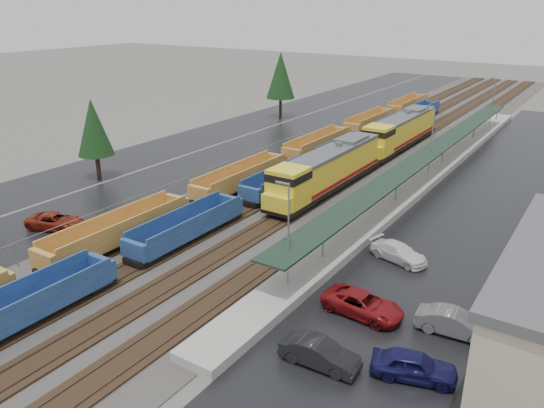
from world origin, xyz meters
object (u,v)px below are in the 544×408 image
at_px(parked_car_east_a, 320,354).
at_px(parked_car_east_c, 399,252).
at_px(locomotive_lead, 326,170).
at_px(parked_car_west_c, 56,221).
at_px(well_string_blue, 282,181).
at_px(parked_car_east_d, 414,366).
at_px(well_string_yellow, 242,179).
at_px(locomotive_trail, 399,131).
at_px(parked_car_east_b, 363,304).
at_px(parked_car_east_e, 455,323).

relative_size(parked_car_east_a, parked_car_east_c, 0.96).
height_order(locomotive_lead, parked_car_west_c, locomotive_lead).
distance_m(parked_car_west_c, parked_car_east_a, 28.66).
relative_size(well_string_blue, parked_car_east_d, 22.32).
bearing_deg(well_string_blue, well_string_yellow, -157.54).
distance_m(parked_car_east_a, parked_car_east_d, 5.01).
height_order(well_string_blue, parked_car_east_d, well_string_blue).
xyz_separation_m(well_string_yellow, well_string_blue, (4.00, 1.65, -0.04)).
xyz_separation_m(locomotive_lead, parked_car_east_c, (12.05, -10.59, -1.82)).
xyz_separation_m(locomotive_trail, parked_car_east_d, (17.71, -44.31, -1.73)).
bearing_deg(parked_car_east_d, well_string_blue, 29.03).
height_order(locomotive_trail, parked_car_west_c, locomotive_trail).
bearing_deg(well_string_blue, parked_car_east_b, -45.24).
height_order(locomotive_lead, parked_car_east_c, locomotive_lead).
distance_m(well_string_yellow, parked_car_east_c, 21.19).
height_order(locomotive_trail, parked_car_east_c, locomotive_trail).
xyz_separation_m(parked_car_east_c, parked_car_east_e, (6.38, -7.47, 0.08)).
xyz_separation_m(well_string_blue, parked_car_west_c, (-11.38, -19.26, -0.42)).
bearing_deg(parked_car_east_c, well_string_blue, 76.89).
distance_m(locomotive_lead, parked_car_east_d, 29.32).
relative_size(parked_car_east_b, parked_car_east_e, 1.14).
bearing_deg(parked_car_east_e, well_string_blue, 49.33).
bearing_deg(locomotive_lead, parked_car_west_c, -125.78).
bearing_deg(locomotive_trail, parked_car_east_a, -74.21).
height_order(locomotive_trail, well_string_yellow, locomotive_trail).
relative_size(parked_car_east_b, parked_car_east_d, 1.17).
bearing_deg(locomotive_lead, parked_car_east_e, -44.44).
bearing_deg(parked_car_west_c, well_string_blue, -51.38).
xyz_separation_m(parked_car_west_c, parked_car_east_a, (28.41, -3.76, 0.03)).
bearing_deg(well_string_yellow, locomotive_lead, 25.02).
height_order(well_string_yellow, parked_car_east_d, well_string_yellow).
bearing_deg(locomotive_trail, well_string_yellow, -107.92).
xyz_separation_m(locomotive_trail, parked_car_east_e, (18.43, -39.07, -1.73)).
distance_m(parked_car_east_b, parked_car_east_e, 5.63).
height_order(parked_car_east_c, parked_car_east_d, parked_car_east_d).
distance_m(well_string_yellow, well_string_blue, 4.33).
height_order(parked_car_west_c, parked_car_east_c, parked_car_west_c).
relative_size(well_string_yellow, parked_car_east_e, 25.05).
xyz_separation_m(locomotive_trail, parked_car_east_c, (12.05, -31.59, -1.82)).
bearing_deg(well_string_yellow, parked_car_east_b, -36.36).
distance_m(parked_car_east_b, parked_car_east_d, 6.38).
distance_m(locomotive_trail, parked_car_east_e, 43.23).
distance_m(locomotive_trail, parked_car_east_b, 42.17).
height_order(well_string_blue, parked_car_east_a, well_string_blue).
bearing_deg(well_string_blue, parked_car_east_a, -53.50).
distance_m(well_string_blue, parked_car_east_a, 28.64).
xyz_separation_m(parked_car_east_a, parked_car_east_c, (-0.99, 14.50, -0.06)).
height_order(parked_car_east_a, parked_car_east_d, parked_car_east_d).
bearing_deg(parked_car_east_d, parked_car_east_c, 7.39).
distance_m(parked_car_west_c, parked_car_east_e, 33.96).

